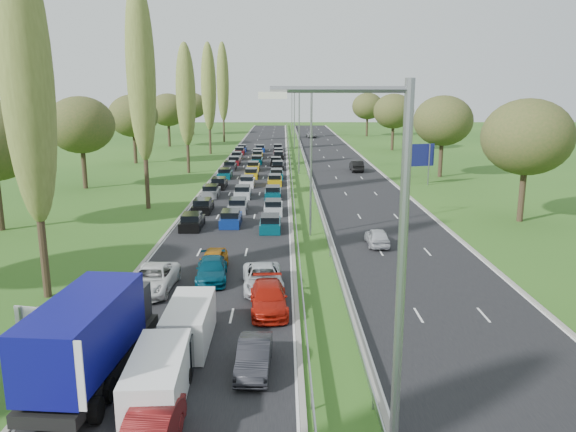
{
  "coord_description": "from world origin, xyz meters",
  "views": [
    {
      "loc": [
        2.29,
        -2.04,
        11.79
      ],
      "look_at": [
        2.65,
        43.65,
        1.5
      ],
      "focal_mm": 35.0,
      "sensor_mm": 36.0,
      "label": 1
    }
  ],
  "objects": [
    {
      "name": "near_car_9",
      "position": [
        1.01,
        20.01,
        0.68
      ],
      "size": [
        1.52,
        4.03,
        1.31
      ],
      "primitive_type": "imported",
      "rotation": [
        0.0,
        0.0,
        -0.03
      ],
      "color": "black",
      "rests_on": "near_carriageway"
    },
    {
      "name": "info_sign",
      "position": [
        -9.4,
        22.16,
        1.37
      ],
      "size": [
        1.49,
        0.42,
        2.1
      ],
      "color": "gray",
      "rests_on": "ground"
    },
    {
      "name": "woodland_left",
      "position": [
        -22.0,
        62.63,
        7.68
      ],
      "size": [
        8.0,
        166.0,
        11.1
      ],
      "color": "#2D2116",
      "rests_on": "ground"
    },
    {
      "name": "blue_lorry",
      "position": [
        -5.55,
        19.38,
        2.0
      ],
      "size": [
        2.53,
        9.12,
        3.85
      ],
      "rotation": [
        0.0,
        0.0,
        -0.09
      ],
      "color": "black",
      "rests_on": "near_carriageway"
    },
    {
      "name": "far_carriageway",
      "position": [
        11.25,
        82.5,
        0.0
      ],
      "size": [
        10.5,
        215.0,
        0.04
      ],
      "primitive_type": "cube",
      "color": "black",
      "rests_on": "ground"
    },
    {
      "name": "near_car_10",
      "position": [
        1.02,
        30.12,
        0.72
      ],
      "size": [
        2.73,
        5.24,
        1.41
      ],
      "primitive_type": "imported",
      "rotation": [
        0.0,
        0.0,
        0.08
      ],
      "color": "silver",
      "rests_on": "near_carriageway"
    },
    {
      "name": "far_car_2",
      "position": [
        9.29,
        140.3,
        0.69
      ],
      "size": [
        2.53,
        4.93,
        1.33
      ],
      "primitive_type": "imported",
      "rotation": [
        0.0,
        0.0,
        3.21
      ],
      "color": "slate",
      "rests_on": "far_carriageway"
    },
    {
      "name": "near_car_2",
      "position": [
        -5.57,
        29.88,
        0.76
      ],
      "size": [
        2.68,
        5.45,
        1.49
      ],
      "primitive_type": "imported",
      "rotation": [
        0.0,
        0.0,
        -0.04
      ],
      "color": "silver",
      "rests_on": "near_carriageway"
    },
    {
      "name": "white_van_rear",
      "position": [
        -2.17,
        22.88,
        1.02
      ],
      "size": [
        1.94,
        4.95,
        1.99
      ],
      "rotation": [
        0.0,
        0.0,
        0.0
      ],
      "color": "silver",
      "rests_on": "near_carriageway"
    },
    {
      "name": "near_carriageway",
      "position": [
        -2.25,
        82.5,
        0.0
      ],
      "size": [
        10.5,
        215.0,
        0.04
      ],
      "primitive_type": "cube",
      "color": "black",
      "rests_on": "ground"
    },
    {
      "name": "central_reservation",
      "position": [
        4.5,
        82.5,
        0.55
      ],
      "size": [
        2.36,
        215.0,
        0.32
      ],
      "color": "gray",
      "rests_on": "ground"
    },
    {
      "name": "poplar_row",
      "position": [
        -11.5,
        68.17,
        12.39
      ],
      "size": [
        2.8,
        127.8,
        22.44
      ],
      "color": "#2D2116",
      "rests_on": "ground"
    },
    {
      "name": "ground",
      "position": [
        4.5,
        80.0,
        0.0
      ],
      "size": [
        260.0,
        260.0,
        0.0
      ],
      "primitive_type": "plane",
      "color": "#275019",
      "rests_on": "ground"
    },
    {
      "name": "near_car_8",
      "position": [
        -2.39,
        33.72,
        0.73
      ],
      "size": [
        1.76,
        4.22,
        1.43
      ],
      "primitive_type": "imported",
      "rotation": [
        0.0,
        0.0,
        -0.02
      ],
      "color": "#BD700C",
      "rests_on": "near_carriageway"
    },
    {
      "name": "near_car_7",
      "position": [
        -2.27,
        31.84,
        0.7
      ],
      "size": [
        2.26,
        4.82,
        1.36
      ],
      "primitive_type": "imported",
      "rotation": [
        0.0,
        0.0,
        0.08
      ],
      "color": "#053C52",
      "rests_on": "near_carriageway"
    },
    {
      "name": "direction_sign",
      "position": [
        19.4,
        68.1,
        3.57
      ],
      "size": [
        3.86,
        1.23,
        5.2
      ],
      "color": "gray",
      "rests_on": "ground"
    },
    {
      "name": "far_car_1",
      "position": [
        13.09,
        80.38,
        0.81
      ],
      "size": [
        1.69,
        4.83,
        1.59
      ],
      "primitive_type": "imported",
      "rotation": [
        0.0,
        0.0,
        3.14
      ],
      "color": "black",
      "rests_on": "far_carriageway"
    },
    {
      "name": "lamp_columns",
      "position": [
        4.5,
        78.0,
        6.0
      ],
      "size": [
        0.18,
        140.18,
        12.0
      ],
      "color": "gray",
      "rests_on": "ground"
    },
    {
      "name": "far_car_0",
      "position": [
        9.52,
        39.84,
        0.69
      ],
      "size": [
        1.59,
        3.95,
        1.35
      ],
      "primitive_type": "imported",
      "rotation": [
        0.0,
        0.0,
        3.14
      ],
      "color": "#B0B3BA",
      "rests_on": "far_carriageway"
    },
    {
      "name": "near_car_11",
      "position": [
        1.47,
        26.73,
        0.73
      ],
      "size": [
        2.29,
        4.99,
        1.42
      ],
      "primitive_type": "imported",
      "rotation": [
        0.0,
        0.0,
        0.06
      ],
      "color": "#A7160A",
      "rests_on": "near_carriageway"
    },
    {
      "name": "traffic_queue_fill",
      "position": [
        -2.25,
        77.44,
        0.44
      ],
      "size": [
        9.11,
        67.87,
        0.8
      ],
      "color": "black",
      "rests_on": "ground"
    },
    {
      "name": "white_van_front",
      "position": [
        -2.48,
        17.57,
        1.04
      ],
      "size": [
        1.98,
        5.06,
        2.03
      ],
      "rotation": [
        0.0,
        0.0,
        0.05
      ],
      "color": "silver",
      "rests_on": "near_carriageway"
    },
    {
      "name": "woodland_right",
      "position": [
        24.0,
        66.67,
        7.68
      ],
      "size": [
        8.0,
        153.0,
        11.1
      ],
      "color": "#2D2116",
      "rests_on": "ground"
    }
  ]
}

